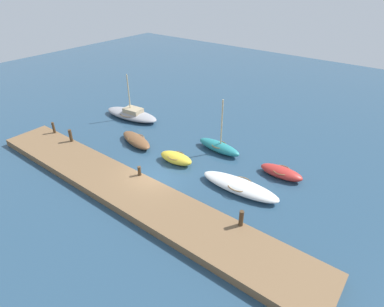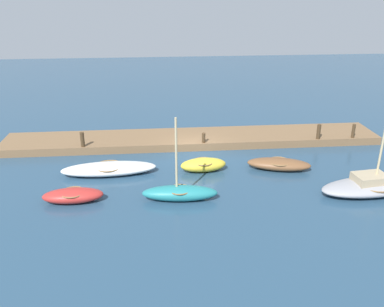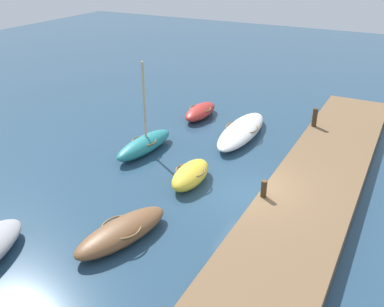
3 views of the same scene
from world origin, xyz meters
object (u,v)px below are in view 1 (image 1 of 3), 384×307
Objects in this scene: rowboat_teal at (219,147)px; motorboat_white at (240,186)px; mooring_post_east at (241,218)px; sailboat_grey at (132,114)px; mooring_post_mid_east at (139,171)px; mooring_post_west at (54,128)px; dinghy_yellow at (176,158)px; mooring_post_mid_west at (71,136)px; rowboat_brown at (136,140)px; rowboat_red at (281,172)px.

rowboat_teal is 5.52m from motorboat_white.
sailboat_grey is at bearing 156.84° from mooring_post_east.
sailboat_grey reaches higher than mooring_post_mid_east.
mooring_post_west reaches higher than mooring_post_mid_east.
dinghy_yellow is 9.45m from mooring_post_mid_west.
rowboat_brown is 5.51m from mooring_post_mid_west.
motorboat_white is 10.62m from rowboat_brown.
rowboat_red is at bearing 28.12° from rowboat_brown.
rowboat_brown is 13.23m from mooring_post_east.
mooring_post_mid_west is at bearing -162.41° from dinghy_yellow.
motorboat_white is at bearing -116.46° from rowboat_red.
mooring_post_mid_west is (2.60, 0.00, 0.03)m from mooring_post_west.
mooring_post_mid_east is at bearing 0.00° from mooring_post_west.
dinghy_yellow is 4.17× the size of mooring_post_mid_east.
mooring_post_east is (12.66, -3.76, 0.70)m from rowboat_brown.
mooring_post_west is 0.94× the size of mooring_post_mid_west.
sailboat_grey is 7.63m from mooring_post_west.
mooring_post_west is (-17.18, -3.45, 0.70)m from motorboat_white.
sailboat_grey is at bearing 153.29° from dinghy_yellow.
motorboat_white is 0.91× the size of sailboat_grey.
rowboat_red is 10.41m from mooring_post_mid_east.
rowboat_red reaches higher than motorboat_white.
mooring_post_east reaches higher than mooring_post_west.
rowboat_teal is at bearing -7.05° from sailboat_grey.
mooring_post_east is at bearing -61.64° from motorboat_white.
motorboat_white is 8.28× the size of mooring_post_mid_east.
mooring_post_mid_west is at bearing -169.10° from motorboat_white.
sailboat_grey is at bearing -176.64° from rowboat_teal.
rowboat_brown is (-4.78, 0.23, -0.05)m from dinghy_yellow.
mooring_post_west is (-2.23, -7.27, 0.61)m from sailboat_grey.
rowboat_red is at bearing 1.16° from rowboat_teal.
rowboat_red is at bearing 93.95° from mooring_post_east.
dinghy_yellow reaches higher than motorboat_white.
dinghy_yellow is 0.71× the size of rowboat_brown.
mooring_post_mid_east is (8.31, 0.00, -0.18)m from mooring_post_mid_west.
mooring_post_mid_east is 0.69× the size of mooring_post_east.
dinghy_yellow is at bearing 82.91° from mooring_post_mid_east.
mooring_post_mid_west is (-16.16, -6.80, 0.71)m from rowboat_red.
rowboat_teal is 4.62× the size of mooring_post_west.
mooring_post_mid_west is at bearing -93.31° from sailboat_grey.
mooring_post_west is at bearing -136.13° from rowboat_brown.
rowboat_red is at bearing 22.83° from mooring_post_mid_west.
mooring_post_mid_west is at bearing -141.56° from rowboat_teal.
mooring_post_mid_west is (0.37, -7.27, 0.65)m from sailboat_grey.
mooring_post_west is 10.90m from mooring_post_mid_east.
rowboat_brown is 3.87× the size of mooring_post_mid_west.
rowboat_brown is 4.14× the size of mooring_post_west.
mooring_post_west is at bearing -113.24° from sailboat_grey.
rowboat_teal is at bearing 34.23° from mooring_post_mid_west.
sailboat_grey is 11.33m from mooring_post_mid_east.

